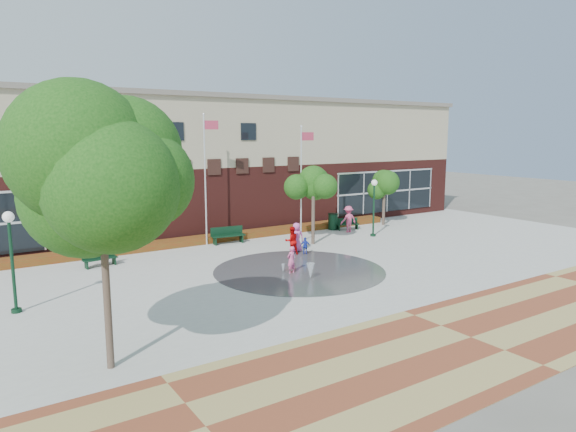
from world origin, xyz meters
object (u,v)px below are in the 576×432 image
bench_left (100,262)px  trash_can (333,222)px  tree_big_left (100,175)px  flagpole_left (206,173)px  child_splash (291,260)px  flagpole_right (302,178)px

bench_left → trash_can: bearing=-1.9°
trash_can → tree_big_left: tree_big_left is taller
trash_can → tree_big_left: bearing=-144.3°
flagpole_left → trash_can: size_ratio=6.75×
tree_big_left → child_splash: size_ratio=5.79×
tree_big_left → child_splash: (9.92, 5.53, -4.88)m
flagpole_left → bench_left: bearing=-146.9°
bench_left → flagpole_left: bearing=7.6°
child_splash → flagpole_left: bearing=-99.2°
flagpole_right → tree_big_left: 18.42m
bench_left → child_splash: bearing=-48.2°
flagpole_left → flagpole_right: 5.79m
flagpole_right → bench_left: 12.53m
trash_can → child_splash: bearing=-138.1°
bench_left → child_splash: (7.36, -6.38, 0.40)m
child_splash → trash_can: bearing=-151.9°
flagpole_right → flagpole_left: bearing=167.7°
flagpole_left → child_splash: size_ratio=5.86×
flagpole_right → tree_big_left: (-14.50, -11.25, 1.55)m
flagpole_left → flagpole_right: flagpole_left is taller
flagpole_left → flagpole_right: size_ratio=1.10×
bench_left → child_splash: size_ratio=1.29×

